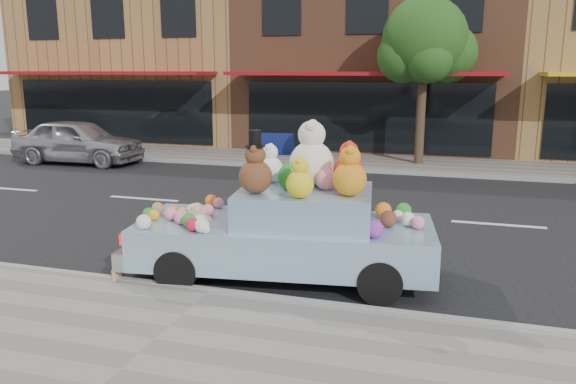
% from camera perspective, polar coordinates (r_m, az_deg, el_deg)
% --- Properties ---
extents(ground, '(120.00, 120.00, 0.00)m').
position_cam_1_polar(ground, '(12.34, 1.74, -1.91)').
color(ground, black).
rests_on(ground, ground).
extents(near_sidewalk, '(60.00, 3.00, 0.12)m').
position_cam_1_polar(near_sidewalk, '(6.63, -13.35, -14.78)').
color(near_sidewalk, gray).
rests_on(near_sidewalk, ground).
extents(far_sidewalk, '(60.00, 3.00, 0.12)m').
position_cam_1_polar(far_sidewalk, '(18.56, 6.91, 3.04)').
color(far_sidewalk, gray).
rests_on(far_sidewalk, ground).
extents(near_kerb, '(60.00, 0.12, 0.13)m').
position_cam_1_polar(near_kerb, '(7.83, -7.84, -10.12)').
color(near_kerb, gray).
rests_on(near_kerb, ground).
extents(far_kerb, '(60.00, 0.12, 0.13)m').
position_cam_1_polar(far_kerb, '(17.11, 6.05, 2.28)').
color(far_kerb, gray).
rests_on(far_kerb, ground).
extents(storefront_left, '(10.00, 9.80, 7.30)m').
position_cam_1_polar(storefront_left, '(26.92, -12.77, 13.37)').
color(storefront_left, olive).
rests_on(storefront_left, ground).
extents(storefront_mid, '(10.00, 9.80, 7.30)m').
position_cam_1_polar(storefront_mid, '(23.74, 9.46, 13.67)').
color(storefront_mid, brown).
rests_on(storefront_mid, ground).
extents(street_tree, '(3.00, 2.70, 5.22)m').
position_cam_1_polar(street_tree, '(18.16, 13.76, 14.09)').
color(street_tree, '#38281C').
rests_on(street_tree, ground).
extents(car_silver, '(4.32, 1.79, 1.46)m').
position_cam_1_polar(car_silver, '(19.70, -20.54, 4.86)').
color(car_silver, '#A3A4A8').
rests_on(car_silver, ground).
extents(art_car, '(4.67, 2.31, 2.32)m').
position_cam_1_polar(art_car, '(8.26, -0.01, -3.34)').
color(art_car, black).
rests_on(art_car, ground).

